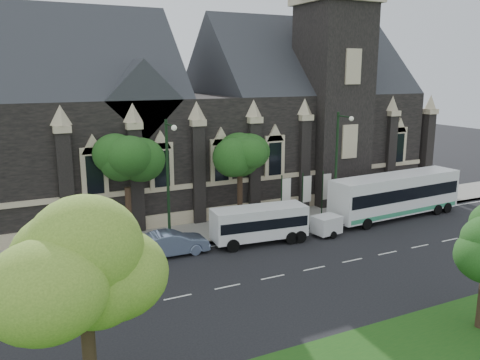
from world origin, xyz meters
TOP-DOWN VIEW (x-y plane):
  - ground at (0.00, 0.00)m, footprint 160.00×160.00m
  - sidewalk at (0.00, 9.50)m, footprint 80.00×5.00m
  - museum at (5.12, 18.78)m, footprint 40.00×17.70m
  - tree_park_near at (-11.77, -8.77)m, footprint 4.42×4.42m
  - tree_walk_right at (3.21, 10.71)m, footprint 4.08×4.08m
  - tree_walk_left at (-5.80, 10.70)m, footprint 3.91×3.91m
  - street_lamp_near at (10.00, 7.09)m, footprint 0.36×1.88m
  - street_lamp_mid at (-4.00, 7.09)m, footprint 0.36×1.88m
  - banner_flag_left at (6.29, 9.00)m, footprint 0.90×0.10m
  - banner_flag_center at (8.29, 9.00)m, footprint 0.90×0.10m
  - banner_flag_right at (10.29, 9.00)m, footprint 0.90×0.10m
  - tour_coach at (15.50, 6.20)m, footprint 12.70×3.48m
  - shuttle_bus at (2.20, 5.70)m, footprint 7.03×3.01m
  - box_trailer at (7.40, 4.80)m, footprint 2.97×1.75m
  - sedan at (-4.25, 6.20)m, footprint 5.03×1.85m
  - car_far_red at (-9.08, 6.20)m, footprint 3.83×1.93m
  - car_far_white at (-14.04, 6.20)m, footprint 5.47×2.79m

SIDE VIEW (x-z plane):
  - ground at x=0.00m, z-range 0.00..0.00m
  - sidewalk at x=0.00m, z-range 0.00..0.15m
  - car_far_red at x=-9.08m, z-range 0.00..1.25m
  - car_far_white at x=-14.04m, z-range 0.00..1.52m
  - sedan at x=-4.25m, z-range 0.00..1.65m
  - box_trailer at x=7.40m, z-range 0.10..1.65m
  - shuttle_bus at x=2.20m, z-range 0.21..2.86m
  - tour_coach at x=15.50m, z-range 0.16..3.83m
  - banner_flag_left at x=6.29m, z-range 0.38..4.38m
  - banner_flag_center at x=8.29m, z-range 0.38..4.38m
  - banner_flag_right at x=10.29m, z-range 0.38..4.38m
  - street_lamp_near at x=10.00m, z-range 0.61..9.61m
  - street_lamp_mid at x=-4.00m, z-range 0.61..9.61m
  - tree_walk_left at x=-5.80m, z-range 1.91..9.55m
  - tree_walk_right at x=3.21m, z-range 1.92..9.72m
  - tree_park_near at x=-11.77m, z-range 2.14..10.70m
  - museum at x=5.12m, z-range -6.78..23.12m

